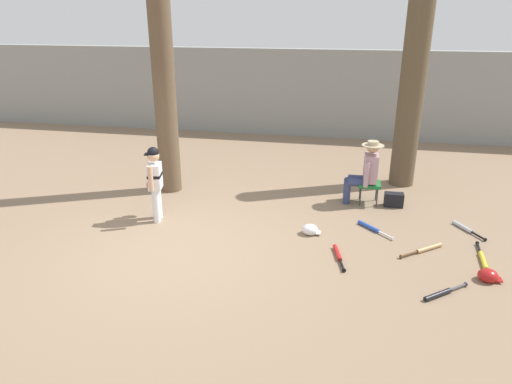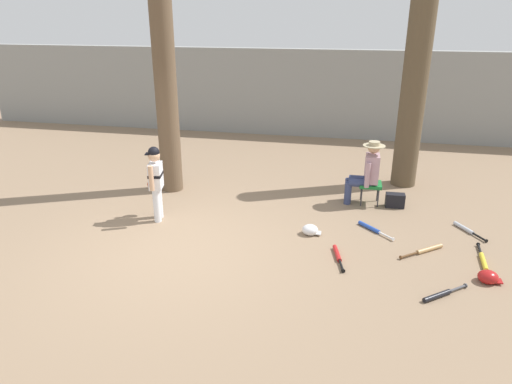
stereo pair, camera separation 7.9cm
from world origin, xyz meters
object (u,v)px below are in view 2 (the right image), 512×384
object	(u,v)px
young_ballplayer	(155,179)
bat_red_barrel	(338,255)
handbag_beside_stool	(395,200)
bat_aluminum_silver	(466,229)
seated_spectator	(366,171)
bat_blue_youth	(372,229)
bat_wood_tan	(426,250)
bat_yellow_trainer	(483,260)
batting_helmet_red	(488,277)
tree_behind_spectator	(413,97)
batting_helmet_white	(310,230)
bat_black_composite	(440,295)
tree_near_player	(165,82)
folding_stool	(370,185)

from	to	relation	value
young_ballplayer	bat_red_barrel	world-z (taller)	young_ballplayer
handbag_beside_stool	bat_aluminum_silver	distance (m)	1.36
seated_spectator	bat_blue_youth	size ratio (longest dim) A/B	2.05
young_ballplayer	bat_wood_tan	world-z (taller)	young_ballplayer
young_ballplayer	handbag_beside_stool	size ratio (longest dim) A/B	3.84
handbag_beside_stool	bat_yellow_trainer	world-z (taller)	handbag_beside_stool
bat_red_barrel	batting_helmet_red	size ratio (longest dim) A/B	2.31
tree_behind_spectator	bat_blue_youth	distance (m)	3.07
bat_aluminum_silver	batting_helmet_white	size ratio (longest dim) A/B	2.10
bat_yellow_trainer	batting_helmet_white	xyz separation A→B (m)	(-2.53, 0.36, 0.04)
young_ballplayer	bat_black_composite	xyz separation A→B (m)	(4.44, -1.47, -0.71)
bat_wood_tan	batting_helmet_white	xyz separation A→B (m)	(-1.77, 0.23, 0.04)
bat_blue_youth	batting_helmet_white	size ratio (longest dim) A/B	1.90
seated_spectator	bat_black_composite	xyz separation A→B (m)	(0.95, -2.97, -0.61)
tree_near_player	batting_helmet_white	xyz separation A→B (m)	(2.96, -1.48, -2.07)
batting_helmet_red	bat_blue_youth	bearing A→B (deg)	138.99
handbag_beside_stool	seated_spectator	bearing A→B (deg)	172.38
seated_spectator	bat_aluminum_silver	xyz separation A→B (m)	(1.65, -0.88, -0.61)
young_ballplayer	bat_blue_youth	world-z (taller)	young_ballplayer
folding_stool	bat_yellow_trainer	world-z (taller)	folding_stool
batting_helmet_red	bat_wood_tan	bearing A→B (deg)	134.42
folding_stool	seated_spectator	size ratio (longest dim) A/B	0.34
handbag_beside_stool	bat_yellow_trainer	bearing A→B (deg)	-58.36
bat_blue_youth	bat_black_composite	bearing A→B (deg)	-65.43
seated_spectator	bat_red_barrel	bearing A→B (deg)	-99.53
tree_near_player	batting_helmet_red	xyz separation A→B (m)	(5.42, -2.41, -2.06)
handbag_beside_stool	bat_red_barrel	distance (m)	2.33
young_ballplayer	bat_red_barrel	size ratio (longest dim) A/B	1.81
young_ballplayer	handbag_beside_stool	distance (m)	4.33
batting_helmet_white	batting_helmet_red	world-z (taller)	batting_helmet_red
bat_aluminum_silver	batting_helmet_red	size ratio (longest dim) A/B	2.08
tree_behind_spectator	bat_black_composite	xyz separation A→B (m)	(0.15, -4.20, -1.78)
tree_near_player	tree_behind_spectator	xyz separation A→B (m)	(4.60, 1.29, -0.33)
tree_near_player	handbag_beside_stool	size ratio (longest dim) A/B	14.18
bat_red_barrel	bat_aluminum_silver	distance (m)	2.42
bat_yellow_trainer	batting_helmet_red	xyz separation A→B (m)	(-0.07, -0.57, 0.04)
tree_behind_spectator	batting_helmet_red	distance (m)	4.17
tree_behind_spectator	handbag_beside_stool	bearing A→B (deg)	-100.39
bat_wood_tan	bat_yellow_trainer	bearing A→B (deg)	-10.37
folding_stool	bat_aluminum_silver	distance (m)	1.82
bat_yellow_trainer	bat_black_composite	bearing A→B (deg)	-124.61
folding_stool	batting_helmet_red	distance (m)	2.91
handbag_beside_stool	batting_helmet_red	distance (m)	2.62
batting_helmet_white	bat_red_barrel	bearing A→B (deg)	-54.81
bat_red_barrel	bat_aluminum_silver	bearing A→B (deg)	33.30
bat_blue_youth	batting_helmet_white	distance (m)	1.04
handbag_beside_stool	bat_blue_youth	world-z (taller)	handbag_beside_stool
tree_near_player	bat_aluminum_silver	xyz separation A→B (m)	(5.45, -0.83, -2.11)
tree_behind_spectator	bat_blue_youth	bearing A→B (deg)	-105.43
bat_red_barrel	bat_wood_tan	size ratio (longest dim) A/B	1.06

